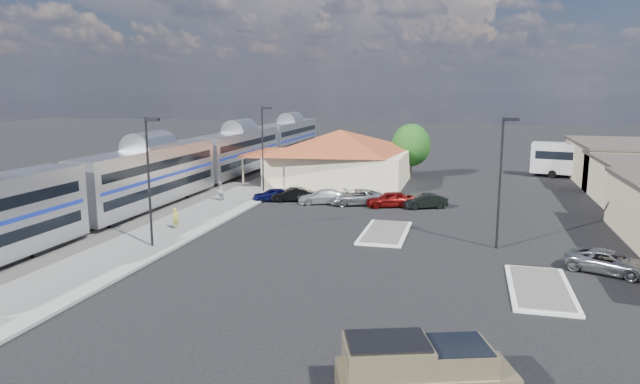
% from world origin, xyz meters
% --- Properties ---
extents(ground, '(280.00, 280.00, 0.00)m').
position_xyz_m(ground, '(0.00, 0.00, 0.00)').
color(ground, black).
rests_on(ground, ground).
extents(railbed, '(16.00, 100.00, 0.12)m').
position_xyz_m(railbed, '(-21.00, 8.00, 0.06)').
color(railbed, '#4C4944').
rests_on(railbed, ground).
extents(platform, '(5.50, 92.00, 0.18)m').
position_xyz_m(platform, '(-12.00, 6.00, 0.09)').
color(platform, gray).
rests_on(platform, ground).
extents(passenger_train, '(3.00, 104.00, 5.55)m').
position_xyz_m(passenger_train, '(-18.00, 5.70, 2.87)').
color(passenger_train, silver).
rests_on(passenger_train, ground).
extents(freight_cars, '(2.80, 46.00, 4.00)m').
position_xyz_m(freight_cars, '(-24.00, 11.92, 1.93)').
color(freight_cars, black).
rests_on(freight_cars, ground).
extents(station_depot, '(18.35, 12.24, 6.20)m').
position_xyz_m(station_depot, '(-4.56, 24.00, 3.13)').
color(station_depot, beige).
rests_on(station_depot, ground).
extents(traffic_island_south, '(3.30, 7.50, 0.21)m').
position_xyz_m(traffic_island_south, '(4.00, 2.00, 0.10)').
color(traffic_island_south, silver).
rests_on(traffic_island_south, ground).
extents(traffic_island_north, '(3.30, 7.50, 0.21)m').
position_xyz_m(traffic_island_north, '(14.00, -8.00, 0.10)').
color(traffic_island_north, silver).
rests_on(traffic_island_north, ground).
extents(lamp_plat_s, '(1.08, 0.25, 9.00)m').
position_xyz_m(lamp_plat_s, '(-10.90, -6.00, 5.34)').
color(lamp_plat_s, black).
rests_on(lamp_plat_s, ground).
extents(lamp_plat_n, '(1.08, 0.25, 9.00)m').
position_xyz_m(lamp_plat_n, '(-10.90, 16.00, 5.34)').
color(lamp_plat_n, black).
rests_on(lamp_plat_n, ground).
extents(lamp_lot, '(1.08, 0.25, 9.00)m').
position_xyz_m(lamp_lot, '(12.10, 0.00, 5.34)').
color(lamp_lot, black).
rests_on(lamp_lot, ground).
extents(tree_depot, '(4.71, 4.71, 6.63)m').
position_xyz_m(tree_depot, '(3.00, 30.00, 4.02)').
color(tree_depot, '#382314').
rests_on(tree_depot, ground).
extents(pickup_truck, '(6.63, 4.17, 2.15)m').
position_xyz_m(pickup_truck, '(8.74, -20.78, 1.02)').
color(pickup_truck, tan).
rests_on(pickup_truck, ground).
extents(suv, '(5.39, 4.09, 1.36)m').
position_xyz_m(suv, '(18.28, -3.93, 0.68)').
color(suv, gray).
rests_on(suv, ground).
extents(coach_bus, '(13.45, 5.50, 4.22)m').
position_xyz_m(coach_bus, '(24.00, 34.58, 2.43)').
color(coach_bus, silver).
rests_on(coach_bus, ground).
extents(person_a, '(0.59, 0.70, 1.64)m').
position_xyz_m(person_a, '(-11.79, -1.22, 1.00)').
color(person_a, gold).
rests_on(person_a, platform).
extents(person_b, '(0.88, 1.04, 1.89)m').
position_xyz_m(person_b, '(-13.21, 9.91, 1.13)').
color(person_b, silver).
rests_on(person_b, platform).
extents(parked_car_a, '(4.08, 2.92, 1.29)m').
position_xyz_m(parked_car_a, '(-8.50, 11.86, 0.64)').
color(parked_car_a, '#0D0F43').
rests_on(parked_car_a, ground).
extents(parked_car_b, '(4.29, 2.80, 1.34)m').
position_xyz_m(parked_car_b, '(-6.64, 12.16, 0.67)').
color(parked_car_b, black).
rests_on(parked_car_b, ground).
extents(parked_car_c, '(5.11, 3.63, 1.37)m').
position_xyz_m(parked_car_c, '(-3.44, 11.86, 0.69)').
color(parked_car_c, silver).
rests_on(parked_car_c, ground).
extents(parked_car_d, '(5.74, 4.11, 1.45)m').
position_xyz_m(parked_car_d, '(-0.24, 12.16, 0.73)').
color(parked_car_d, gray).
rests_on(parked_car_d, ground).
extents(parked_car_e, '(4.73, 3.24, 1.50)m').
position_xyz_m(parked_car_e, '(2.96, 11.86, 0.75)').
color(parked_car_e, maroon).
rests_on(parked_car_e, ground).
extents(parked_car_f, '(4.27, 3.03, 1.34)m').
position_xyz_m(parked_car_f, '(6.16, 12.16, 0.67)').
color(parked_car_f, black).
rests_on(parked_car_f, ground).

